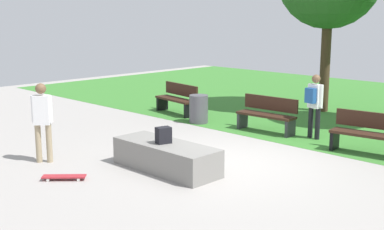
# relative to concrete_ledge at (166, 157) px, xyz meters

# --- Properties ---
(ground_plane) EXTENTS (28.00, 28.00, 0.00)m
(ground_plane) POSITION_rel_concrete_ledge_xyz_m (0.59, 1.41, -0.27)
(ground_plane) COLOR #9E9993
(concrete_ledge) EXTENTS (2.30, 0.84, 0.54)m
(concrete_ledge) POSITION_rel_concrete_ledge_xyz_m (0.00, 0.00, 0.00)
(concrete_ledge) COLOR gray
(concrete_ledge) RESTS_ON ground_plane
(backpack_on_ledge) EXTENTS (0.27, 0.32, 0.32)m
(backpack_on_ledge) POSITION_rel_concrete_ledge_xyz_m (-0.04, -0.03, 0.43)
(backpack_on_ledge) COLOR black
(backpack_on_ledge) RESTS_ON concrete_ledge
(skater_performing_trick) EXTENTS (0.37, 0.37, 1.65)m
(skater_performing_trick) POSITION_rel_concrete_ledge_xyz_m (-2.20, -1.40, 0.69)
(skater_performing_trick) COLOR tan
(skater_performing_trick) RESTS_ON ground_plane
(skateboard_by_ledge) EXTENTS (0.70, 0.71, 0.08)m
(skateboard_by_ledge) POSITION_rel_concrete_ledge_xyz_m (-0.90, -1.74, -0.21)
(skateboard_by_ledge) COLOR #A5262D
(skateboard_by_ledge) RESTS_ON ground_plane
(park_bench_far_left) EXTENTS (1.65, 0.70, 0.91)m
(park_bench_far_left) POSITION_rel_concrete_ledge_xyz_m (-3.99, 4.14, 0.21)
(park_bench_far_left) COLOR #331E14
(park_bench_far_left) RESTS_ON ground_plane
(park_bench_far_right) EXTENTS (1.62, 0.55, 0.91)m
(park_bench_far_right) POSITION_rel_concrete_ledge_xyz_m (-0.57, 4.09, 0.21)
(park_bench_far_right) COLOR #331E14
(park_bench_far_right) RESTS_ON ground_plane
(park_bench_by_oak) EXTENTS (1.65, 0.67, 0.91)m
(park_bench_by_oak) POSITION_rel_concrete_ledge_xyz_m (2.29, 3.90, 0.21)
(park_bench_by_oak) COLOR #331E14
(park_bench_by_oak) RESTS_ON ground_plane
(trash_bin) EXTENTS (0.53, 0.53, 0.79)m
(trash_bin) POSITION_rel_concrete_ledge_xyz_m (-2.59, 3.62, 0.12)
(trash_bin) COLOR #4C4C51
(trash_bin) RESTS_ON ground_plane
(pedestrian_with_backpack) EXTENTS (0.43, 0.38, 1.59)m
(pedestrian_with_backpack) POSITION_rel_concrete_ledge_xyz_m (0.68, 4.27, 0.67)
(pedestrian_with_backpack) COLOR black
(pedestrian_with_backpack) RESTS_ON ground_plane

